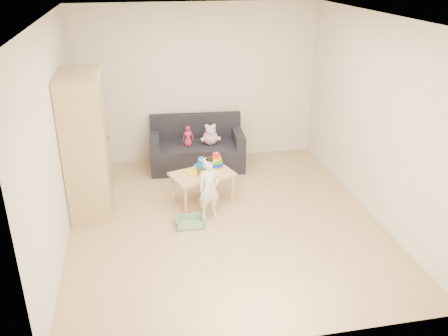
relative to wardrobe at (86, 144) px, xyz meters
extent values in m
plane|color=tan|center=(1.73, -0.74, -0.95)|extent=(4.50, 4.50, 0.00)
plane|color=white|center=(1.73, -0.74, 1.65)|extent=(4.50, 4.50, 0.00)
plane|color=beige|center=(1.73, 1.51, 0.35)|extent=(4.00, 0.00, 4.00)
plane|color=beige|center=(1.73, -2.99, 0.35)|extent=(4.00, 0.00, 4.00)
plane|color=beige|center=(-0.27, -0.74, 0.35)|extent=(0.00, 4.50, 4.50)
plane|color=beige|center=(3.73, -0.74, 0.35)|extent=(0.00, 4.50, 4.50)
cube|color=tan|center=(0.00, 0.00, 0.00)|extent=(0.53, 1.05, 1.89)
cube|color=black|center=(1.63, 1.06, -0.73)|extent=(1.56, 0.87, 0.42)
cube|color=tan|center=(1.53, -0.15, -0.72)|extent=(0.97, 0.77, 0.44)
imported|color=silver|center=(1.56, -0.61, -0.53)|extent=(0.35, 0.27, 0.83)
imported|color=#CA254D|center=(1.48, 0.98, -0.35)|extent=(0.17, 0.12, 0.33)
cylinder|color=#D8BB0B|center=(1.76, 0.00, -0.49)|extent=(0.19, 0.19, 0.02)
cylinder|color=silver|center=(1.76, 0.00, -0.38)|extent=(0.02, 0.02, 0.22)
torus|color=#0B23BF|center=(1.76, 0.00, -0.46)|extent=(0.20, 0.20, 0.04)
torus|color=#209817|center=(1.76, 0.00, -0.41)|extent=(0.18, 0.18, 0.04)
torus|color=yellow|center=(1.76, 0.00, -0.37)|extent=(0.16, 0.16, 0.04)
torus|color=#EC3E0C|center=(1.76, 0.00, -0.33)|extent=(0.13, 0.13, 0.04)
torus|color=red|center=(1.76, 0.00, -0.29)|extent=(0.11, 0.11, 0.04)
cylinder|color=black|center=(1.62, 0.05, -0.42)|extent=(0.08, 0.08, 0.17)
cylinder|color=black|center=(1.62, 0.05, -0.32)|extent=(0.03, 0.03, 0.05)
cylinder|color=black|center=(1.62, 0.05, -0.29)|extent=(0.04, 0.04, 0.01)
cube|color=gold|center=(1.41, -0.11, -0.49)|extent=(0.26, 0.26, 0.02)
camera|label=1|loc=(0.66, -6.14, 2.26)|focal=38.00mm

